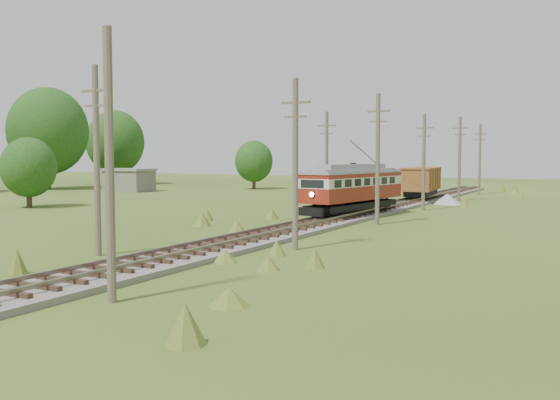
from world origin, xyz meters
The scene contains 17 objects.
railbed_main centered at (0.00, 34.00, 0.19)m, with size 3.60×96.00×0.57m.
streetcar centered at (0.00, 34.69, 2.54)m, with size 4.31×11.93×5.40m.
gondola centered at (0.00, 54.59, 2.18)m, with size 3.84×9.27×3.00m.
gravel_pile centered at (3.40, 51.92, 0.49)m, with size 2.89×3.06×1.05m.
utility_pole_r_1 centered at (3.10, 5.00, 4.40)m, with size 0.30×0.30×8.80m.
utility_pole_r_2 centered at (3.30, 18.00, 4.42)m, with size 1.60×0.30×8.60m.
utility_pole_r_3 centered at (3.20, 31.00, 4.63)m, with size 1.60×0.30×9.00m.
utility_pole_r_4 centered at (3.00, 44.00, 4.32)m, with size 1.60×0.30×8.40m.
utility_pole_r_5 centered at (3.40, 57.00, 4.58)m, with size 1.60×0.30×8.90m.
utility_pole_r_6 centered at (3.20, 70.00, 4.47)m, with size 1.60×0.30×8.70m.
utility_pole_l_a centered at (-4.20, 12.00, 4.63)m, with size 1.60×0.30×9.00m.
utility_pole_l_b centered at (-4.50, 40.00, 4.42)m, with size 1.60×0.30×8.60m.
tree_left_4 centered at (-54.00, 54.00, 8.37)m, with size 11.34×11.34×14.61m.
tree_left_5 centered at (-56.00, 70.00, 7.12)m, with size 9.66×9.66×12.44m.
tree_mid_a centered at (-28.00, 68.00, 4.02)m, with size 5.46×5.46×7.03m.
tree_mid_c centered at (-30.00, 30.00, 3.71)m, with size 5.04×5.04×6.49m.
shed centered at (-40.00, 55.00, 1.57)m, with size 6.40×4.40×3.10m.
Camera 1 is at (17.13, -10.08, 4.72)m, focal length 40.00 mm.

